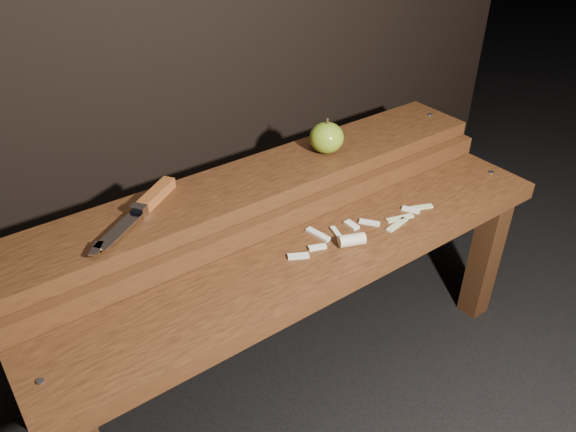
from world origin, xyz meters
TOP-DOWN VIEW (x-y plane):
  - ground at (0.00, 0.00)m, footprint 60.00×60.00m
  - bench_front_tier at (0.00, -0.06)m, footprint 1.20×0.20m
  - bench_rear_tier at (0.00, 0.17)m, footprint 1.20×0.21m
  - apple at (0.19, 0.17)m, footprint 0.08×0.08m
  - knife at (-0.26, 0.19)m, footprint 0.24×0.17m
  - apple_scraps at (0.10, -0.05)m, footprint 0.39×0.12m

SIDE VIEW (x-z plane):
  - ground at x=0.00m, z-range 0.00..0.00m
  - bench_front_tier at x=0.00m, z-range 0.14..0.56m
  - bench_rear_tier at x=0.00m, z-range 0.16..0.67m
  - apple_scraps at x=0.10m, z-range 0.41..0.44m
  - knife at x=-0.26m, z-range 0.50..0.52m
  - apple at x=0.19m, z-range 0.49..0.58m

